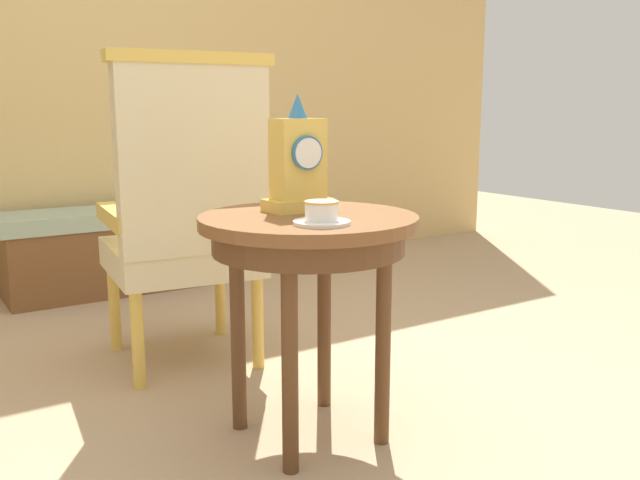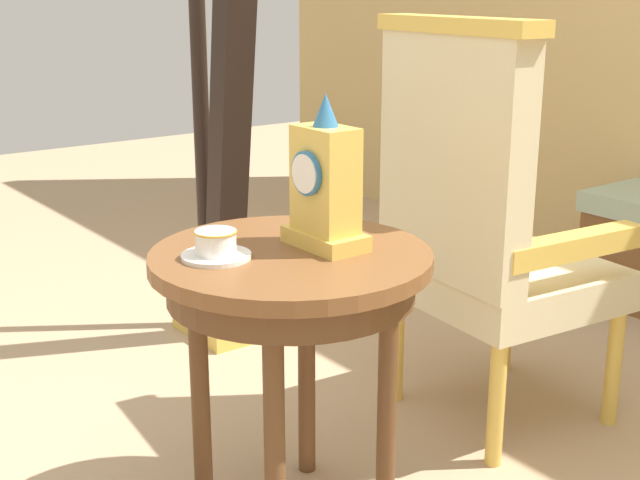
# 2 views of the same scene
# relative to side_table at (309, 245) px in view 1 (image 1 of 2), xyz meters

# --- Properties ---
(ground_plane) EXTENTS (10.00, 10.00, 0.00)m
(ground_plane) POSITION_rel_side_table_xyz_m (-0.05, 0.02, -0.57)
(ground_plane) COLOR tan
(wall_back) EXTENTS (6.00, 0.10, 2.80)m
(wall_back) POSITION_rel_side_table_xyz_m (-0.05, 2.27, 0.83)
(wall_back) COLOR tan
(wall_back) RESTS_ON ground
(side_table) EXTENTS (0.62, 0.62, 0.66)m
(side_table) POSITION_rel_side_table_xyz_m (0.00, 0.00, 0.00)
(side_table) COLOR brown
(side_table) RESTS_ON ground
(teacup_left) EXTENTS (0.15, 0.15, 0.06)m
(teacup_left) POSITION_rel_side_table_xyz_m (-0.06, -0.15, 0.11)
(teacup_left) COLOR white
(teacup_left) RESTS_ON side_table
(mantel_clock) EXTENTS (0.19, 0.11, 0.34)m
(mantel_clock) POSITION_rel_side_table_xyz_m (0.02, 0.08, 0.22)
(mantel_clock) COLOR gold
(mantel_clock) RESTS_ON side_table
(armchair) EXTENTS (0.60, 0.59, 1.14)m
(armchair) POSITION_rel_side_table_xyz_m (-0.08, 0.70, 0.02)
(armchair) COLOR beige
(armchair) RESTS_ON ground
(window_bench) EXTENTS (1.06, 0.40, 0.44)m
(window_bench) POSITION_rel_side_table_xyz_m (-0.04, 1.97, -0.35)
(window_bench) COLOR #9EB299
(window_bench) RESTS_ON ground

